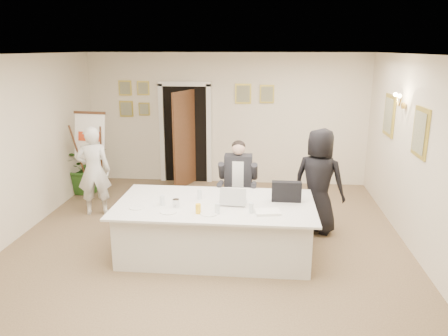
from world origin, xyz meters
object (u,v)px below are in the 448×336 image
Objects in this scene: laptop_bag at (286,192)px; oj_glass at (198,209)px; standing_woman at (319,181)px; seated_man at (238,183)px; standing_man at (94,171)px; potted_palm at (86,164)px; laptop at (233,194)px; flip_chart at (94,161)px; paper_stack at (268,212)px; steel_jug at (176,203)px; conference_table at (215,228)px.

laptop_bag is 3.21× the size of oj_glass.
standing_woman is at bearing 55.94° from laptop_bag.
seated_man is 11.14× the size of oj_glass.
standing_man is 0.94× the size of standing_woman.
potted_palm reaches higher than laptop.
flip_chart is 0.65m from potted_palm.
potted_palm is at bearing -76.24° from standing_man.
steel_jug is at bearing 174.62° from paper_stack.
steel_jug is (-0.52, -0.20, 0.44)m from conference_table.
paper_stack is (0.48, -0.34, -0.12)m from laptop.
paper_stack is at bearing -35.83° from flip_chart.
seated_man reaches higher than conference_table.
laptop_bag is 3.79× the size of steel_jug.
standing_woman is 4.06× the size of laptop_bag.
laptop is at bearing 4.28° from conference_table.
standing_woman reaches higher than paper_stack.
laptop is 0.90× the size of laptop_bag.
laptop_bag is at bearing 13.67° from steel_jug.
potted_palm is at bearing 145.39° from laptop.
standing_woman is 0.96m from laptop_bag.
steel_jug is (-0.34, 0.21, -0.01)m from oj_glass.
conference_table is at bearing 21.13° from steel_jug.
seated_man reaches higher than steel_jug.
flip_chart is 13.17× the size of oj_glass.
standing_man is at bearing -61.38° from potted_palm.
potted_palm is 3.68m from steel_jug.
potted_palm is 9.12× the size of oj_glass.
standing_woman is at bearing 39.77° from laptop.
steel_jug reaches higher than paper_stack.
flip_chart is at bearing 144.17° from paper_stack.
seated_man is 13.17× the size of steel_jug.
paper_stack is at bearing -31.45° from laptop.
laptop_bag is (3.95, -2.39, 0.33)m from potted_palm.
oj_glass is at bearing -32.05° from steel_jug.
flip_chart is 4.04m from laptop_bag.
seated_man is 2.57m from standing_man.
steel_jug is at bearing -115.44° from seated_man.
standing_man is at bearing 160.50° from laptop_bag.
oj_glass is 0.40m from steel_jug.
potted_palm is 4.10m from laptop.
flip_chart is at bearing 132.13° from steel_jug.
oj_glass is 1.18× the size of steel_jug.
conference_table is 2.72m from standing_man.
paper_stack is at bearing -117.94° from laptop_bag.
standing_man is at bearing -69.28° from flip_chart.
flip_chart reaches higher than standing_woman.
laptop_bag is at bearing 9.61° from conference_table.
potted_palm is (-0.38, 0.49, -0.20)m from flip_chart.
conference_table is at bearing 134.28° from standing_man.
standing_man is 4.23× the size of laptop.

